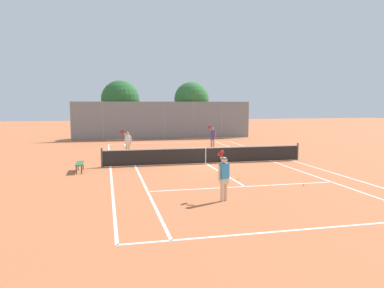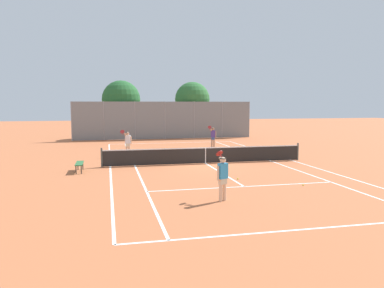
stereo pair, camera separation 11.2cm
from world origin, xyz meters
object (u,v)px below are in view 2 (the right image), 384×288
object	(u,v)px
loose_tennis_ball_0	(190,149)
loose_tennis_ball_2	(303,185)
player_far_left	(128,142)
loose_tennis_ball_3	(276,157)
tennis_net	(206,155)
player_far_right	(213,136)
loose_tennis_ball_1	(238,179)
tree_behind_right	(192,100)
tree_behind_left	(121,101)
courtside_bench	(79,164)
player_near_side	(223,176)

from	to	relation	value
loose_tennis_ball_0	loose_tennis_ball_2	bearing A→B (deg)	-82.22
player_far_left	loose_tennis_ball_0	xyz separation A→B (m)	(4.92, 2.67, -0.89)
loose_tennis_ball_0	loose_tennis_ball_3	size ratio (longest dim) A/B	1.00
tennis_net	player_far_left	bearing A→B (deg)	134.22
player_far_right	loose_tennis_ball_1	size ratio (longest dim) A/B	26.88
tennis_net	tree_behind_right	distance (m)	18.35
tree_behind_left	loose_tennis_ball_0	bearing A→B (deg)	-66.69
loose_tennis_ball_0	tree_behind_right	world-z (taller)	tree_behind_right
loose_tennis_ball_2	tree_behind_left	size ratio (longest dim) A/B	0.01
player_far_left	loose_tennis_ball_2	xyz separation A→B (m)	(6.81, -11.19, -0.89)
tennis_net	tree_behind_left	xyz separation A→B (m)	(-4.19, 18.27, 3.30)
loose_tennis_ball_3	loose_tennis_ball_1	bearing A→B (deg)	-127.94
tennis_net	courtside_bench	xyz separation A→B (m)	(-7.05, -1.22, -0.10)
tennis_net	player_near_side	distance (m)	8.58
tennis_net	tree_behind_left	size ratio (longest dim) A/B	2.04
tennis_net	loose_tennis_ball_2	size ratio (longest dim) A/B	181.82
loose_tennis_ball_1	tree_behind_left	size ratio (longest dim) A/B	0.01
player_near_side	courtside_bench	xyz separation A→B (m)	(-5.46, 7.20, -0.52)
loose_tennis_ball_2	tree_behind_right	world-z (taller)	tree_behind_right
player_near_side	loose_tennis_ball_3	xyz separation A→B (m)	(6.75, 9.80, -0.89)
player_far_left	loose_tennis_ball_1	size ratio (longest dim) A/B	26.88
courtside_bench	loose_tennis_ball_0	bearing A→B (deg)	47.15
loose_tennis_ball_0	loose_tennis_ball_2	distance (m)	13.99
tree_behind_left	loose_tennis_ball_3	bearing A→B (deg)	-61.05
loose_tennis_ball_3	tree_behind_left	size ratio (longest dim) A/B	0.01
loose_tennis_ball_2	tennis_net	bearing A→B (deg)	110.43
loose_tennis_ball_2	loose_tennis_ball_0	bearing A→B (deg)	97.78
player_near_side	tree_behind_left	size ratio (longest dim) A/B	0.30
tennis_net	courtside_bench	size ratio (longest dim) A/B	8.00
loose_tennis_ball_2	loose_tennis_ball_3	distance (m)	8.59
tennis_net	loose_tennis_ball_1	xyz separation A→B (m)	(0.26, -4.89, -0.48)
loose_tennis_ball_2	loose_tennis_ball_1	bearing A→B (deg)	139.95
player_far_right	loose_tennis_ball_0	world-z (taller)	player_far_right
tennis_net	player_far_right	distance (m)	8.13
tennis_net	tree_behind_right	xyz separation A→B (m)	(3.21, 17.76, 3.34)
loose_tennis_ball_2	courtside_bench	xyz separation A→B (m)	(-9.59, 5.58, 0.38)
loose_tennis_ball_2	loose_tennis_ball_3	world-z (taller)	same
player_far_right	loose_tennis_ball_3	xyz separation A→B (m)	(2.51, -6.29, -0.89)
player_near_side	player_far_right	xyz separation A→B (m)	(4.24, 16.10, 0.00)
tennis_net	player_far_left	distance (m)	6.15
tree_behind_right	player_far_right	bearing A→B (deg)	-93.21
player_far_right	courtside_bench	size ratio (longest dim) A/B	1.18
courtside_bench	player_far_right	bearing A→B (deg)	42.53
player_far_left	courtside_bench	xyz separation A→B (m)	(-2.78, -5.62, -0.52)
courtside_bench	loose_tennis_ball_2	bearing A→B (deg)	-30.18
loose_tennis_ball_2	loose_tennis_ball_3	bearing A→B (deg)	72.25
player_far_right	tree_behind_right	distance (m)	10.51
loose_tennis_ball_2	player_far_left	bearing A→B (deg)	121.32
player_far_left	loose_tennis_ball_3	size ratio (longest dim) A/B	26.88
tennis_net	loose_tennis_ball_0	distance (m)	7.12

